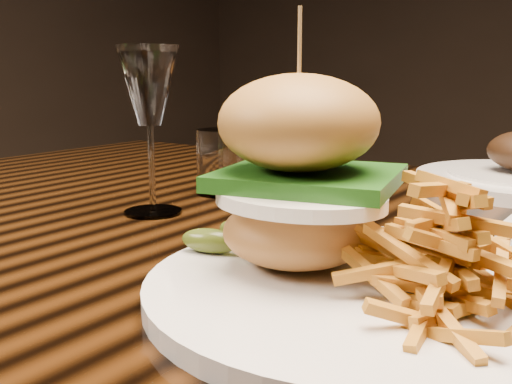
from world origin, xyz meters
The scene contains 4 objects.
dining_table centered at (0.00, 0.00, 0.67)m, with size 1.60×0.90×0.75m.
burger_plate centered at (0.08, -0.18, 0.81)m, with size 0.32×0.32×0.21m.
wine_glass centered at (-0.23, -0.08, 0.89)m, with size 0.07×0.07×0.19m.
water_tumbler centered at (-0.24, 0.06, 0.79)m, with size 0.07×0.07×0.09m, color white.
Camera 1 is at (0.26, -0.57, 0.92)m, focal length 42.00 mm.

